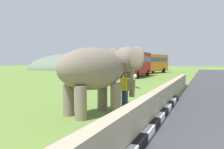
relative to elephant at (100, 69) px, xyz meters
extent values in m
cube|color=black|center=(-3.04, -2.56, -1.69)|extent=(0.90, 0.20, 0.24)
cube|color=white|center=(-2.14, -2.56, -1.69)|extent=(0.90, 0.20, 0.24)
cube|color=black|center=(-1.24, -2.56, -1.69)|extent=(0.90, 0.20, 0.24)
cube|color=white|center=(-0.34, -2.56, -1.69)|extent=(0.90, 0.20, 0.24)
cube|color=black|center=(0.56, -2.56, -1.69)|extent=(0.90, 0.20, 0.24)
cube|color=white|center=(1.46, -2.56, -1.69)|extent=(0.90, 0.20, 0.24)
cube|color=black|center=(2.36, -2.56, -1.69)|extent=(0.90, 0.20, 0.24)
cube|color=white|center=(3.26, -2.56, -1.69)|extent=(0.90, 0.20, 0.24)
cube|color=black|center=(4.16, -2.56, -1.69)|extent=(0.90, 0.20, 0.24)
cube|color=tan|center=(-1.14, -2.26, -1.31)|extent=(28.00, 0.36, 1.00)
cylinder|color=#7F6E5F|center=(0.63, 0.18, -1.19)|extent=(0.44, 0.44, 1.25)
cylinder|color=#7F6E5F|center=(0.23, -0.62, -1.19)|extent=(0.44, 0.44, 1.25)
cylinder|color=#7F6E5F|center=(-0.88, 0.95, -1.19)|extent=(0.44, 0.44, 1.25)
cylinder|color=#7F6E5F|center=(-1.29, 0.15, -1.19)|extent=(0.44, 0.44, 1.25)
ellipsoid|color=#7F6E5F|center=(-0.33, 0.17, 0.04)|extent=(3.49, 2.83, 1.70)
sphere|color=#7F6E5F|center=(1.34, -0.68, 0.42)|extent=(1.16, 1.16, 1.16)
ellipsoid|color=#D84C8C|center=(1.60, -0.81, 0.57)|extent=(0.61, 0.73, 0.44)
ellipsoid|color=#7F6E5F|center=(1.56, 0.08, 0.47)|extent=(0.62, 0.91, 1.00)
ellipsoid|color=#7F6E5F|center=(0.85, -1.31, 0.47)|extent=(0.62, 0.91, 1.00)
cylinder|color=#7F6E5F|center=(1.60, -0.81, -0.13)|extent=(0.51, 0.56, 0.99)
cylinder|color=#7F6E5F|center=(1.70, -0.87, -0.93)|extent=(0.37, 0.40, 0.82)
cone|color=beige|center=(1.67, -0.54, -0.03)|extent=(0.38, 0.57, 0.22)
cone|color=beige|center=(1.42, -1.04, -0.03)|extent=(0.38, 0.57, 0.22)
cylinder|color=navy|center=(1.38, -0.53, -1.40)|extent=(0.15, 0.15, 0.82)
cylinder|color=navy|center=(1.30, -0.72, -1.40)|extent=(0.15, 0.15, 0.82)
cube|color=yellow|center=(1.34, -0.63, -0.70)|extent=(0.38, 0.46, 0.58)
cylinder|color=#9E7251|center=(1.45, -0.39, -0.73)|extent=(0.13, 0.14, 0.52)
cylinder|color=#9E7251|center=(1.23, -0.86, -0.73)|extent=(0.12, 0.12, 0.52)
sphere|color=#9E7251|center=(1.34, -0.63, -0.27)|extent=(0.23, 0.23, 0.23)
cube|color=#B21E1E|center=(22.03, 5.09, 0.19)|extent=(8.61, 2.56, 3.00)
cube|color=#3F5160|center=(22.03, 5.09, 0.73)|extent=(7.92, 2.60, 0.76)
cylinder|color=black|center=(24.78, 6.22, -1.31)|extent=(1.00, 0.31, 1.00)
cylinder|color=black|center=(24.77, 3.92, -1.31)|extent=(1.00, 0.31, 1.00)
cylinder|color=black|center=(19.28, 6.26, -1.31)|extent=(1.00, 0.31, 1.00)
cylinder|color=black|center=(19.27, 3.96, -1.31)|extent=(1.00, 0.31, 1.00)
cube|color=orange|center=(32.70, 5.39, 0.19)|extent=(10.21, 5.29, 3.00)
cube|color=#3F5160|center=(32.70, 5.39, 0.73)|extent=(9.46, 5.09, 0.76)
cylinder|color=black|center=(36.07, 5.56, -1.31)|extent=(1.04, 0.58, 1.00)
cylinder|color=black|center=(35.40, 3.36, -1.31)|extent=(1.04, 0.58, 1.00)
cylinder|color=black|center=(30.01, 7.42, -1.31)|extent=(1.04, 0.58, 1.00)
cylinder|color=black|center=(29.33, 5.22, -1.31)|extent=(1.04, 0.58, 1.00)
cube|color=teal|center=(45.33, 7.05, 0.19)|extent=(9.71, 4.87, 3.00)
cube|color=#3F5160|center=(45.33, 7.05, 0.73)|extent=(9.00, 4.71, 0.76)
cylinder|color=black|center=(48.53, 7.37, -1.31)|extent=(1.04, 0.55, 1.00)
cylinder|color=black|center=(47.92, 5.15, -1.31)|extent=(1.04, 0.55, 1.00)
cylinder|color=black|center=(42.73, 8.95, -1.31)|extent=(1.04, 0.55, 1.00)
cylinder|color=black|center=(42.13, 6.73, -1.31)|extent=(1.04, 0.55, 1.00)
cylinder|color=#473323|center=(7.83, 4.84, -1.49)|extent=(0.12, 0.12, 0.65)
cylinder|color=#473323|center=(8.15, 4.68, -1.49)|extent=(0.12, 0.12, 0.65)
cylinder|color=#473323|center=(7.42, 4.04, -1.49)|extent=(0.12, 0.12, 0.65)
cylinder|color=#473323|center=(7.73, 3.88, -1.49)|extent=(0.12, 0.12, 0.65)
ellipsoid|color=#473323|center=(7.78, 4.36, -0.92)|extent=(1.23, 1.61, 0.66)
ellipsoid|color=#473323|center=(8.21, 5.18, -0.82)|extent=(0.42, 0.47, 0.32)
cylinder|color=beige|center=(9.05, 1.22, -1.49)|extent=(0.12, 0.12, 0.65)
cylinder|color=beige|center=(8.82, 1.49, -1.49)|extent=(0.12, 0.12, 0.65)
cylinder|color=beige|center=(9.74, 1.80, -1.49)|extent=(0.12, 0.12, 0.65)
cylinder|color=beige|center=(9.50, 2.07, -1.49)|extent=(0.12, 0.12, 0.65)
ellipsoid|color=beige|center=(9.28, 1.64, -0.92)|extent=(1.53, 1.43, 0.66)
ellipsoid|color=beige|center=(8.57, 1.04, -0.82)|extent=(0.47, 0.46, 0.32)
cylinder|color=beige|center=(23.49, 4.75, -1.49)|extent=(0.12, 0.12, 0.65)
cylinder|color=beige|center=(23.15, 4.64, -1.49)|extent=(0.12, 0.12, 0.65)
cylinder|color=beige|center=(23.19, 5.60, -1.49)|extent=(0.12, 0.12, 0.65)
cylinder|color=beige|center=(22.85, 5.49, -1.49)|extent=(0.12, 0.12, 0.65)
ellipsoid|color=beige|center=(23.17, 5.12, -0.92)|extent=(1.06, 1.61, 0.66)
ellipsoid|color=beige|center=(23.48, 4.24, -0.82)|extent=(0.38, 0.46, 0.32)
ellipsoid|color=slate|center=(51.86, 30.36, -1.81)|extent=(36.57, 29.26, 9.90)
camera|label=1|loc=(-8.30, -3.99, 0.31)|focal=35.79mm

